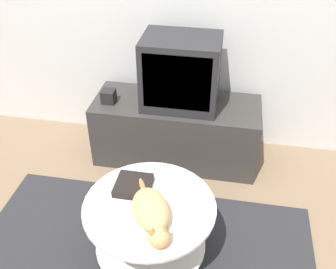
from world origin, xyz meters
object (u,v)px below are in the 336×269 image
at_px(speaker, 109,96).
at_px(cat, 152,213).
at_px(tv, 181,72).
at_px(dvd_box, 133,185).

height_order(speaker, cat, speaker).
bearing_deg(speaker, tv, 7.99).
bearing_deg(dvd_box, speaker, 115.74).
height_order(dvd_box, cat, cat).
xyz_separation_m(tv, cat, (0.02, -1.12, -0.25)).
bearing_deg(cat, dvd_box, -170.22).
bearing_deg(dvd_box, cat, -54.88).
xyz_separation_m(speaker, dvd_box, (0.40, -0.82, -0.08)).
bearing_deg(tv, cat, -88.84).
bearing_deg(tv, speaker, -172.01).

